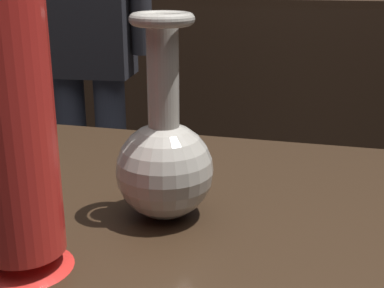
% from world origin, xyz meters
% --- Properties ---
extents(back_display_shelf, '(2.60, 0.40, 0.99)m').
position_xyz_m(back_display_shelf, '(0.00, 2.20, 0.49)').
color(back_display_shelf, '#382619').
rests_on(back_display_shelf, ground_plane).
extents(vase_centerpiece, '(0.14, 0.14, 0.28)m').
position_xyz_m(vase_centerpiece, '(-0.06, -0.06, 0.89)').
color(vase_centerpiece, gray).
rests_on(vase_centerpiece, display_plinth).
extents(vase_tall_behind, '(0.11, 0.11, 0.32)m').
position_xyz_m(vase_tall_behind, '(-0.18, -0.23, 0.96)').
color(vase_tall_behind, red).
rests_on(vase_tall_behind, display_plinth).
extents(visitor_near_left, '(0.47, 0.21, 1.58)m').
position_xyz_m(visitor_near_left, '(-0.66, 0.96, 0.93)').
color(visitor_near_left, '#333847').
rests_on(visitor_near_left, ground_plane).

